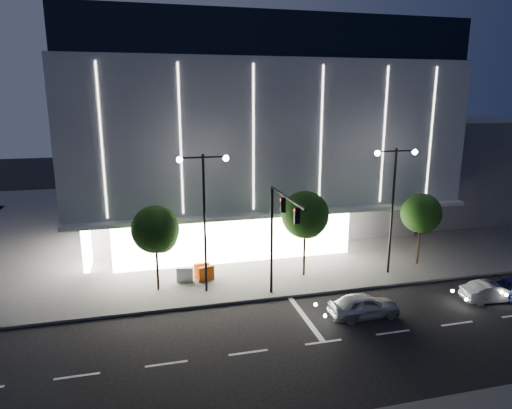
{
  "coord_description": "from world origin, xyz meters",
  "views": [
    {
      "loc": [
        -6.61,
        -21.25,
        12.4
      ],
      "look_at": [
        1.0,
        8.79,
        5.0
      ],
      "focal_mm": 32.0,
      "sensor_mm": 36.0,
      "label": 1
    }
  ],
  "objects_px": {
    "tree_mid": "(305,217)",
    "barrier_a": "(206,274)",
    "traffic_mast": "(279,225)",
    "street_lamp_east": "(393,193)",
    "tree_left": "(156,232)",
    "barrier_b": "(185,275)",
    "tree_right": "(421,215)",
    "street_lamp_west": "(204,203)",
    "car_second": "(492,292)",
    "barrier_c": "(202,270)",
    "car_lead": "(364,306)"
  },
  "relations": [
    {
      "from": "street_lamp_east",
      "to": "car_lead",
      "type": "xyz_separation_m",
      "value": [
        -4.71,
        -5.48,
        -5.26
      ]
    },
    {
      "from": "barrier_a",
      "to": "car_second",
      "type": "bearing_deg",
      "value": -39.43
    },
    {
      "from": "tree_mid",
      "to": "barrier_c",
      "type": "distance_m",
      "value": 8.03
    },
    {
      "from": "car_lead",
      "to": "tree_left",
      "type": "bearing_deg",
      "value": 60.31
    },
    {
      "from": "tree_right",
      "to": "car_lead",
      "type": "xyz_separation_m",
      "value": [
        -7.74,
        -6.5,
        -3.18
      ]
    },
    {
      "from": "barrier_a",
      "to": "barrier_c",
      "type": "bearing_deg",
      "value": 92.14
    },
    {
      "from": "traffic_mast",
      "to": "street_lamp_west",
      "type": "bearing_deg",
      "value": 146.35
    },
    {
      "from": "tree_left",
      "to": "car_second",
      "type": "bearing_deg",
      "value": -18.22
    },
    {
      "from": "tree_mid",
      "to": "car_second",
      "type": "height_order",
      "value": "tree_mid"
    },
    {
      "from": "barrier_b",
      "to": "barrier_c",
      "type": "relative_size",
      "value": 1.0
    },
    {
      "from": "tree_right",
      "to": "car_second",
      "type": "relative_size",
      "value": 1.47
    },
    {
      "from": "street_lamp_west",
      "to": "tree_right",
      "type": "distance_m",
      "value": 16.19
    },
    {
      "from": "barrier_c",
      "to": "traffic_mast",
      "type": "bearing_deg",
      "value": -50.84
    },
    {
      "from": "street_lamp_east",
      "to": "tree_left",
      "type": "xyz_separation_m",
      "value": [
        -15.97,
        1.02,
        -1.92
      ]
    },
    {
      "from": "tree_right",
      "to": "car_second",
      "type": "height_order",
      "value": "tree_right"
    },
    {
      "from": "car_lead",
      "to": "car_second",
      "type": "xyz_separation_m",
      "value": [
        8.66,
        -0.06,
        -0.08
      ]
    },
    {
      "from": "street_lamp_east",
      "to": "barrier_b",
      "type": "relative_size",
      "value": 8.18
    },
    {
      "from": "tree_mid",
      "to": "barrier_b",
      "type": "relative_size",
      "value": 5.59
    },
    {
      "from": "tree_right",
      "to": "barrier_b",
      "type": "relative_size",
      "value": 5.01
    },
    {
      "from": "tree_mid",
      "to": "tree_right",
      "type": "xyz_separation_m",
      "value": [
        9.0,
        -0.0,
        -0.45
      ]
    },
    {
      "from": "street_lamp_east",
      "to": "tree_left",
      "type": "relative_size",
      "value": 1.57
    },
    {
      "from": "tree_left",
      "to": "traffic_mast",
      "type": "bearing_deg",
      "value": -27.84
    },
    {
      "from": "street_lamp_west",
      "to": "tree_left",
      "type": "distance_m",
      "value": 3.69
    },
    {
      "from": "car_second",
      "to": "barrier_c",
      "type": "xyz_separation_m",
      "value": [
        -16.93,
        7.9,
        0.03
      ]
    },
    {
      "from": "traffic_mast",
      "to": "tree_mid",
      "type": "height_order",
      "value": "traffic_mast"
    },
    {
      "from": "car_second",
      "to": "tree_right",
      "type": "bearing_deg",
      "value": 14.12
    },
    {
      "from": "tree_mid",
      "to": "barrier_c",
      "type": "height_order",
      "value": "tree_mid"
    },
    {
      "from": "tree_mid",
      "to": "barrier_a",
      "type": "distance_m",
      "value": 7.75
    },
    {
      "from": "street_lamp_west",
      "to": "street_lamp_east",
      "type": "distance_m",
      "value": 13.0
    },
    {
      "from": "street_lamp_west",
      "to": "car_lead",
      "type": "height_order",
      "value": "street_lamp_west"
    },
    {
      "from": "street_lamp_west",
      "to": "barrier_a",
      "type": "xyz_separation_m",
      "value": [
        0.24,
        1.69,
        -5.31
      ]
    },
    {
      "from": "tree_right",
      "to": "street_lamp_east",
      "type": "bearing_deg",
      "value": -161.37
    },
    {
      "from": "barrier_b",
      "to": "tree_mid",
      "type": "bearing_deg",
      "value": 4.75
    },
    {
      "from": "traffic_mast",
      "to": "car_second",
      "type": "relative_size",
      "value": 1.88
    },
    {
      "from": "car_lead",
      "to": "barrier_b",
      "type": "xyz_separation_m",
      "value": [
        -9.49,
        7.31,
        -0.05
      ]
    },
    {
      "from": "car_second",
      "to": "barrier_a",
      "type": "relative_size",
      "value": 3.41
    },
    {
      "from": "traffic_mast",
      "to": "tree_mid",
      "type": "distance_m",
      "value": 4.82
    },
    {
      "from": "street_lamp_east",
      "to": "barrier_b",
      "type": "bearing_deg",
      "value": 172.63
    },
    {
      "from": "tree_mid",
      "to": "barrier_a",
      "type": "relative_size",
      "value": 5.59
    },
    {
      "from": "tree_left",
      "to": "barrier_b",
      "type": "height_order",
      "value": "tree_left"
    },
    {
      "from": "traffic_mast",
      "to": "tree_left",
      "type": "relative_size",
      "value": 1.24
    },
    {
      "from": "tree_right",
      "to": "car_second",
      "type": "bearing_deg",
      "value": -82.0
    },
    {
      "from": "tree_left",
      "to": "barrier_c",
      "type": "xyz_separation_m",
      "value": [
        2.99,
        1.35,
        -3.38
      ]
    },
    {
      "from": "street_lamp_east",
      "to": "barrier_a",
      "type": "bearing_deg",
      "value": 172.47
    },
    {
      "from": "traffic_mast",
      "to": "street_lamp_east",
      "type": "bearing_deg",
      "value": 16.48
    },
    {
      "from": "street_lamp_east",
      "to": "barrier_b",
      "type": "height_order",
      "value": "street_lamp_east"
    },
    {
      "from": "street_lamp_west",
      "to": "barrier_c",
      "type": "bearing_deg",
      "value": 89.67
    },
    {
      "from": "car_second",
      "to": "barrier_b",
      "type": "xyz_separation_m",
      "value": [
        -18.15,
        7.37,
        0.03
      ]
    },
    {
      "from": "traffic_mast",
      "to": "car_second",
      "type": "height_order",
      "value": "traffic_mast"
    },
    {
      "from": "street_lamp_east",
      "to": "tree_mid",
      "type": "xyz_separation_m",
      "value": [
        -5.97,
        1.02,
        -1.62
      ]
    }
  ]
}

